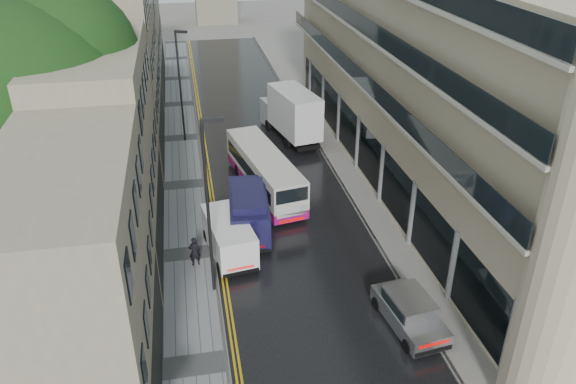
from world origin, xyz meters
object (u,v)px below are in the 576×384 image
object	(u,v)px
silver_hatchback	(409,337)
cream_bus	(263,193)
tree_far	(81,77)
pedestrian	(195,251)
tree_near	(36,140)
lamp_post_near	(208,211)
navy_van	(232,228)
white_van	(219,257)
lamp_post_far	(180,88)
white_lorry	(287,123)

from	to	relation	value
silver_hatchback	cream_bus	bearing A→B (deg)	101.10
tree_far	pedestrian	xyz separation A→B (m)	(6.68, -14.94, -5.28)
tree_near	lamp_post_near	xyz separation A→B (m)	(7.79, -4.20, -2.40)
navy_van	lamp_post_near	size ratio (longest dim) A/B	0.61
tree_far	pedestrian	bearing A→B (deg)	-65.90
cream_bus	white_van	world-z (taller)	cream_bus
cream_bus	navy_van	bearing A→B (deg)	-132.05
pedestrian	lamp_post_far	world-z (taller)	lamp_post_far
cream_bus	lamp_post_near	xyz separation A→B (m)	(-3.57, -7.21, 3.20)
white_van	pedestrian	world-z (taller)	white_van
white_lorry	white_van	world-z (taller)	white_lorry
tree_far	tree_near	bearing A→B (deg)	-91.32
white_van	lamp_post_near	xyz separation A→B (m)	(-0.41, -1.35, 3.47)
tree_near	pedestrian	distance (m)	9.41
white_van	lamp_post_near	size ratio (longest dim) A/B	0.53
silver_hatchback	tree_near	bearing A→B (deg)	140.42
tree_near	cream_bus	size ratio (longest dim) A/B	1.43
tree_far	white_lorry	world-z (taller)	tree_far
white_lorry	silver_hatchback	distance (m)	22.37
cream_bus	navy_van	distance (m)	4.35
silver_hatchback	white_lorry	bearing A→B (deg)	85.58
silver_hatchback	navy_van	world-z (taller)	navy_van
navy_van	tree_far	bearing A→B (deg)	127.02
tree_near	pedestrian	size ratio (longest dim) A/B	8.35
tree_near	cream_bus	distance (m)	13.01
white_van	lamp_post_near	bearing A→B (deg)	-115.96
white_lorry	lamp_post_far	bearing A→B (deg)	147.45
navy_van	white_lorry	bearing A→B (deg)	71.58
tree_far	white_van	world-z (taller)	tree_far
tree_near	white_van	distance (m)	10.48
white_lorry	white_van	bearing A→B (deg)	-124.41
tree_far	white_van	bearing A→B (deg)	-63.52
tree_near	white_van	bearing A→B (deg)	-19.21
cream_bus	white_lorry	size ratio (longest dim) A/B	1.25
white_lorry	pedestrian	world-z (taller)	white_lorry
cream_bus	white_lorry	xyz separation A→B (m)	(3.22, 9.36, 0.72)
cream_bus	lamp_post_far	bearing A→B (deg)	99.27
white_van	pedestrian	size ratio (longest dim) A/B	2.81
navy_van	lamp_post_far	size ratio (longest dim) A/B	0.63
white_lorry	silver_hatchback	size ratio (longest dim) A/B	1.83
white_van	navy_van	size ratio (longest dim) A/B	0.87
tree_far	silver_hatchback	xyz separation A→B (m)	(15.30, -22.94, -5.41)
silver_hatchback	white_van	world-z (taller)	white_van
cream_bus	white_van	xyz separation A→B (m)	(-3.15, -5.86, -0.27)
tree_near	lamp_post_near	size ratio (longest dim) A/B	1.57
white_lorry	navy_van	distance (m)	14.19
navy_van	tree_near	bearing A→B (deg)	179.94
navy_van	pedestrian	xyz separation A→B (m)	(-2.10, -1.24, -0.44)
cream_bus	silver_hatchback	xyz separation A→B (m)	(4.25, -12.95, -0.53)
lamp_post_far	lamp_post_near	bearing A→B (deg)	-66.08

